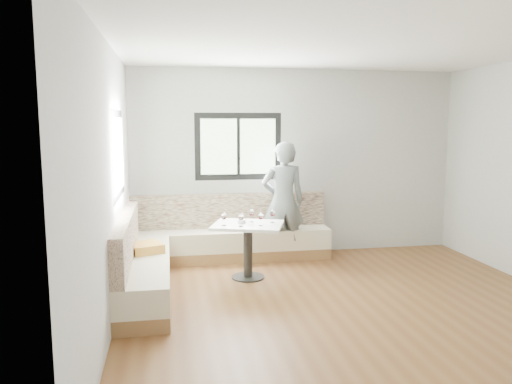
% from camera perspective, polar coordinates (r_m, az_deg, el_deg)
% --- Properties ---
extents(room, '(5.01, 5.01, 2.81)m').
position_cam_1_polar(room, '(5.34, 10.39, 1.43)').
color(room, brown).
rests_on(room, ground).
extents(banquette, '(2.90, 2.80, 0.95)m').
position_cam_1_polar(banquette, '(6.75, -6.79, -6.48)').
color(banquette, olive).
rests_on(banquette, ground).
extents(table, '(1.04, 0.92, 0.72)m').
position_cam_1_polar(table, '(6.45, -0.93, -5.21)').
color(table, black).
rests_on(table, ground).
extents(person, '(0.65, 0.43, 1.74)m').
position_cam_1_polar(person, '(7.27, 3.11, -1.06)').
color(person, slate).
rests_on(person, ground).
extents(olive_ramekin, '(0.11, 0.11, 0.04)m').
position_cam_1_polar(olive_ramekin, '(6.46, -1.65, -3.37)').
color(olive_ramekin, white).
rests_on(olive_ramekin, table).
extents(wine_glass_a, '(0.08, 0.08, 0.17)m').
position_cam_1_polar(wine_glass_a, '(6.28, -3.66, -2.80)').
color(wine_glass_a, white).
rests_on(wine_glass_a, table).
extents(wine_glass_b, '(0.08, 0.08, 0.17)m').
position_cam_1_polar(wine_glass_b, '(6.21, -1.72, -2.91)').
color(wine_glass_b, white).
rests_on(wine_glass_b, table).
extents(wine_glass_c, '(0.08, 0.08, 0.17)m').
position_cam_1_polar(wine_glass_c, '(6.26, 0.56, -2.83)').
color(wine_glass_c, white).
rests_on(wine_glass_c, table).
extents(wine_glass_d, '(0.08, 0.08, 0.17)m').
position_cam_1_polar(wine_glass_d, '(6.50, -0.49, -2.42)').
color(wine_glass_d, white).
rests_on(wine_glass_d, table).
extents(wine_glass_e, '(0.08, 0.08, 0.17)m').
position_cam_1_polar(wine_glass_e, '(6.47, 1.89, -2.48)').
color(wine_glass_e, white).
rests_on(wine_glass_e, table).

